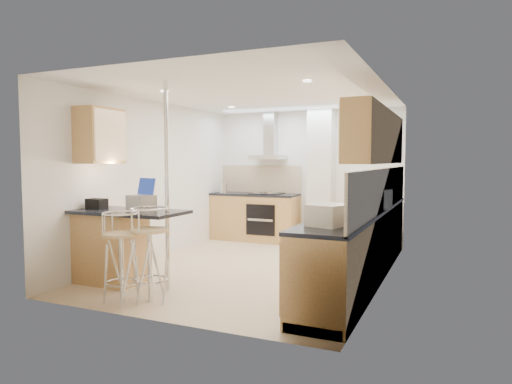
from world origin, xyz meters
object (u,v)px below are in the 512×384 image
at_px(laptop, 141,204).
at_px(bar_stool_end, 150,254).
at_px(bar_stool_near, 121,257).
at_px(microwave, 371,200).
at_px(bread_bin, 329,215).

bearing_deg(laptop, bar_stool_end, -27.29).
bearing_deg(bar_stool_near, laptop, 87.78).
xyz_separation_m(microwave, bar_stool_near, (-2.34, -2.02, -0.55)).
xyz_separation_m(bar_stool_near, bar_stool_end, (0.25, 0.17, 0.02)).
height_order(laptop, bar_stool_end, laptop).
bearing_deg(bread_bin, microwave, 99.37).
bearing_deg(laptop, microwave, 46.89).
distance_m(microwave, bar_stool_end, 2.84).
height_order(bar_stool_near, bar_stool_end, bar_stool_end).
bearing_deg(bar_stool_near, bar_stool_end, 21.10).
relative_size(microwave, bread_bin, 1.21).
height_order(microwave, bar_stool_near, microwave).
distance_m(bar_stool_near, bread_bin, 2.30).
relative_size(bar_stool_near, bar_stool_end, 0.95).
xyz_separation_m(laptop, bar_stool_near, (0.10, -0.49, -0.54)).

